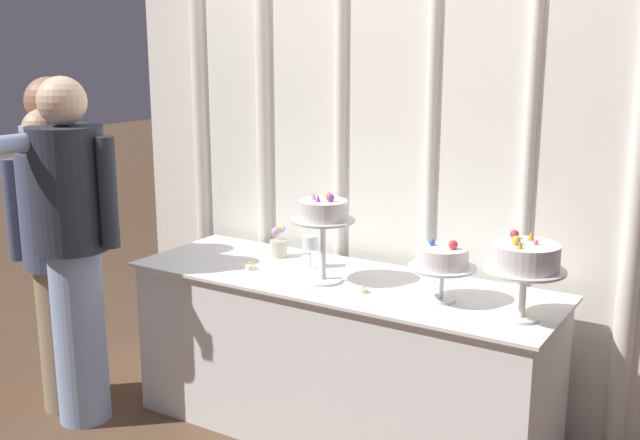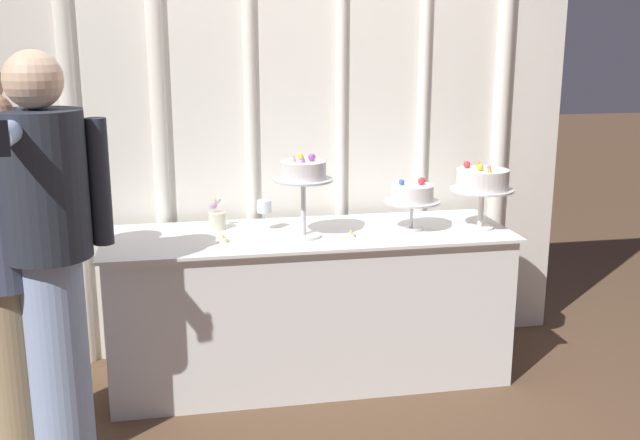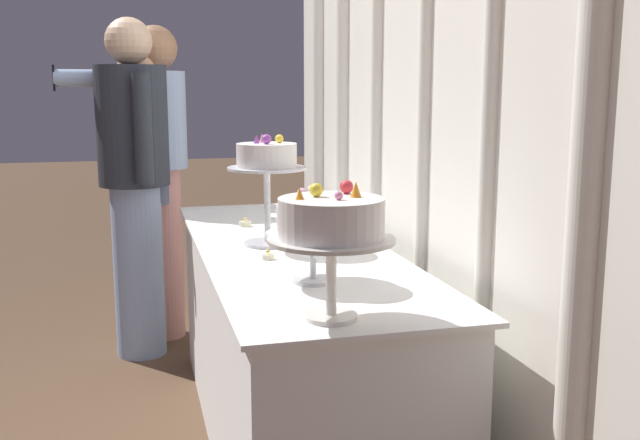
% 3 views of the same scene
% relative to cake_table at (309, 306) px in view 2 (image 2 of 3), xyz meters
% --- Properties ---
extents(ground_plane, '(24.00, 24.00, 0.00)m').
position_rel_cake_table_xyz_m(ground_plane, '(0.00, -0.10, -0.39)').
color(ground_plane, brown).
extents(draped_curtain, '(3.06, 0.20, 2.76)m').
position_rel_cake_table_xyz_m(draped_curtain, '(-0.01, 0.42, 1.15)').
color(draped_curtain, white).
rests_on(draped_curtain, ground_plane).
extents(cake_table, '(2.02, 0.66, 0.77)m').
position_rel_cake_table_xyz_m(cake_table, '(0.00, 0.00, 0.00)').
color(cake_table, white).
rests_on(cake_table, ground_plane).
extents(cake_display_leftmost, '(0.29, 0.29, 0.41)m').
position_rel_cake_table_xyz_m(cake_display_leftmost, '(-0.04, -0.08, 0.68)').
color(cake_display_leftmost, silver).
rests_on(cake_display_leftmost, cake_table).
extents(cake_display_center, '(0.28, 0.28, 0.27)m').
position_rel_cake_table_xyz_m(cake_display_center, '(0.52, -0.04, 0.56)').
color(cake_display_center, silver).
rests_on(cake_display_center, cake_table).
extents(cake_display_rightmost, '(0.32, 0.32, 0.34)m').
position_rel_cake_table_xyz_m(cake_display_rightmost, '(0.87, -0.08, 0.63)').
color(cake_display_rightmost, silver).
rests_on(cake_display_rightmost, cake_table).
extents(wine_glass, '(0.07, 0.07, 0.15)m').
position_rel_cake_table_xyz_m(wine_glass, '(-0.21, 0.09, 0.50)').
color(wine_glass, silver).
rests_on(wine_glass, cake_table).
extents(flower_vase, '(0.09, 0.11, 0.16)m').
position_rel_cake_table_xyz_m(flower_vase, '(-0.45, 0.16, 0.45)').
color(flower_vase, beige).
rests_on(flower_vase, cake_table).
extents(tealight_far_left, '(0.05, 0.05, 0.04)m').
position_rel_cake_table_xyz_m(tealight_far_left, '(-0.43, -0.10, 0.40)').
color(tealight_far_left, beige).
rests_on(tealight_far_left, cake_table).
extents(tealight_near_left, '(0.04, 0.04, 0.03)m').
position_rel_cake_table_xyz_m(tealight_near_left, '(0.19, -0.12, 0.40)').
color(tealight_near_left, beige).
rests_on(tealight_near_left, cake_table).
extents(guest_man_dark_suit, '(0.50, 0.41, 1.68)m').
position_rel_cake_table_xyz_m(guest_man_dark_suit, '(-1.15, -0.54, 0.53)').
color(guest_man_dark_suit, '#93ADD6').
rests_on(guest_man_dark_suit, ground_plane).
extents(guest_man_pink_jacket, '(0.43, 0.39, 1.53)m').
position_rel_cake_table_xyz_m(guest_man_pink_jacket, '(-1.33, -0.51, 0.46)').
color(guest_man_pink_jacket, '#9E8966').
rests_on(guest_man_pink_jacket, ground_plane).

